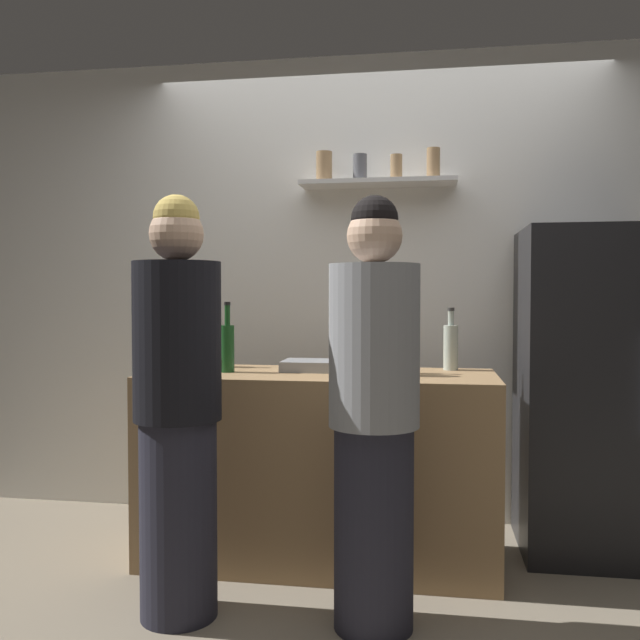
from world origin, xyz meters
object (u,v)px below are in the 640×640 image
refrigerator (587,391)px  water_bottle_plastic (404,355)px  person_grey_hoodie (374,417)px  person_blonde (178,410)px  baking_pan (318,366)px  wine_bottle_green_glass (228,346)px  wine_bottle_pale_glass (451,346)px  wine_bottle_amber_glass (386,346)px  wine_bottle_dark_glass (203,341)px  utensil_holder (187,359)px

refrigerator → water_bottle_plastic: size_ratio=7.20×
water_bottle_plastic → person_grey_hoodie: bearing=-98.7°
person_blonde → baking_pan: bearing=56.9°
wine_bottle_green_glass → water_bottle_plastic: 0.84m
wine_bottle_green_glass → water_bottle_plastic: size_ratio=1.53×
wine_bottle_pale_glass → person_grey_hoodie: size_ratio=0.19×
water_bottle_plastic → person_grey_hoodie: (-0.09, -0.59, -0.18)m
wine_bottle_pale_glass → wine_bottle_green_glass: size_ratio=0.91×
refrigerator → baking_pan: refrigerator is taller
wine_bottle_amber_glass → wine_bottle_dark_glass: size_ratio=0.97×
refrigerator → wine_bottle_dark_glass: bearing=-176.1°
refrigerator → wine_bottle_dark_glass: refrigerator is taller
wine_bottle_green_glass → wine_bottle_amber_glass: (0.75, 0.08, 0.00)m
wine_bottle_pale_glass → person_blonde: bearing=-140.5°
water_bottle_plastic → wine_bottle_green_glass: bearing=179.8°
baking_pan → wine_bottle_green_glass: size_ratio=1.01×
baking_pan → utensil_holder: size_ratio=1.55×
wine_bottle_pale_glass → wine_bottle_amber_glass: wine_bottle_amber_glass is taller
utensil_holder → person_blonde: person_blonde is taller
utensil_holder → wine_bottle_green_glass: size_ratio=0.65×
refrigerator → person_grey_hoodie: (-0.96, -0.94, 0.01)m
person_blonde → wine_bottle_dark_glass: bearing=99.4°
wine_bottle_amber_glass → person_blonde: size_ratio=0.20×
utensil_holder → person_grey_hoodie: size_ratio=0.13×
wine_bottle_green_glass → person_grey_hoodie: (0.75, -0.59, -0.21)m
refrigerator → baking_pan: (-1.29, -0.23, 0.13)m
refrigerator → person_blonde: bearing=-150.6°
baking_pan → person_blonde: person_blonde is taller
wine_bottle_pale_glass → person_grey_hoodie: (-0.31, -0.85, -0.21)m
utensil_holder → water_bottle_plastic: (1.03, 0.01, 0.03)m
baking_pan → wine_bottle_dark_glass: bearing=171.2°
utensil_holder → person_grey_hoodie: bearing=-31.5°
utensil_holder → person_blonde: size_ratio=0.13×
person_blonde → person_grey_hoodie: bearing=-0.9°
wine_bottle_amber_glass → person_grey_hoodie: 0.70m
person_grey_hoodie → person_blonde: 0.76m
utensil_holder → baking_pan: bearing=12.7°
wine_bottle_green_glass → wine_bottle_amber_glass: bearing=6.3°
wine_bottle_pale_glass → person_blonde: person_blonde is taller
water_bottle_plastic → person_grey_hoodie: person_grey_hoodie is taller
baking_pan → person_blonde: bearing=-120.0°
wine_bottle_dark_glass → wine_bottle_pale_glass: bearing=1.8°
utensil_holder → water_bottle_plastic: size_ratio=1.00×
refrigerator → person_blonde: (-1.72, -0.97, 0.02)m
wine_bottle_green_glass → wine_bottle_dark_glass: bearing=131.6°
refrigerator → water_bottle_plastic: (-0.87, -0.36, 0.20)m
wine_bottle_pale_glass → wine_bottle_dark_glass: (-1.25, -0.04, 0.01)m
utensil_holder → wine_bottle_amber_glass: size_ratio=0.67×
water_bottle_plastic → person_blonde: size_ratio=0.13×
wine_bottle_amber_glass → person_grey_hoodie: size_ratio=0.20×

